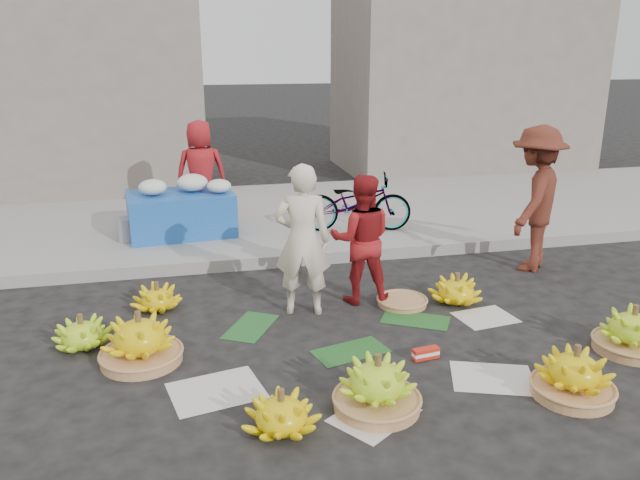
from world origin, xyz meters
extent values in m
plane|color=black|center=(0.00, 0.00, 0.00)|extent=(80.00, 80.00, 0.00)
cube|color=gray|center=(0.00, 2.20, 0.07)|extent=(40.00, 0.25, 0.15)
cube|color=gray|center=(0.00, 4.30, 0.06)|extent=(40.00, 4.00, 0.12)
cube|color=gray|center=(-4.00, 7.20, 2.00)|extent=(6.00, 3.00, 4.00)
cube|color=gray|center=(4.50, 7.70, 2.50)|extent=(5.00, 3.00, 5.00)
cylinder|color=#AA7447|center=(-1.89, 0.02, 0.04)|extent=(0.68, 0.68, 0.09)
cylinder|color=brown|center=(-1.89, 0.02, 0.41)|extent=(0.05, 0.05, 0.12)
cylinder|color=#AA7447|center=(-0.15, -1.11, 0.04)|extent=(0.64, 0.64, 0.09)
cylinder|color=brown|center=(-0.15, -1.11, 0.38)|extent=(0.05, 0.05, 0.12)
cylinder|color=brown|center=(-0.89, -1.23, 0.27)|extent=(0.05, 0.05, 0.12)
cylinder|color=#AA7447|center=(1.37, -1.28, 0.04)|extent=(0.61, 0.61, 0.09)
cylinder|color=brown|center=(1.37, -1.28, 0.37)|extent=(0.05, 0.05, 0.12)
cylinder|color=#AA7447|center=(2.31, -0.73, 0.04)|extent=(0.62, 0.62, 0.09)
cylinder|color=brown|center=(2.31, -0.73, 0.37)|extent=(0.05, 0.05, 0.12)
cylinder|color=brown|center=(1.27, 0.62, 0.27)|extent=(0.05, 0.05, 0.12)
cylinder|color=brown|center=(-2.41, 0.41, 0.26)|extent=(0.05, 0.05, 0.12)
cylinder|color=brown|center=(-1.77, 1.13, 0.24)|extent=(0.05, 0.05, 0.12)
cylinder|color=#AA7447|center=(0.70, 0.69, 0.03)|extent=(0.60, 0.60, 0.06)
cube|color=red|center=(0.49, -0.47, 0.05)|extent=(0.24, 0.11, 0.10)
imported|color=beige|center=(-0.34, 0.74, 0.76)|extent=(0.62, 0.48, 1.52)
imported|color=#AB1A1B|center=(0.31, 0.90, 0.68)|extent=(0.76, 0.65, 1.35)
imported|color=#98311B|center=(2.58, 1.42, 0.86)|extent=(1.24, 1.24, 1.72)
cube|color=#1A50AA|center=(-1.49, 3.39, 0.41)|extent=(1.46, 1.01, 0.57)
ellipsoid|color=silver|center=(-1.83, 3.34, 0.80)|extent=(0.37, 0.37, 0.20)
ellipsoid|color=silver|center=(-1.32, 3.45, 0.81)|extent=(0.41, 0.41, 0.23)
ellipsoid|color=silver|center=(-0.97, 3.28, 0.78)|extent=(0.32, 0.32, 0.18)
cylinder|color=gray|center=(-2.19, 3.24, 0.28)|extent=(0.27, 0.27, 0.31)
imported|color=#AB1A1B|center=(-1.17, 3.97, 0.86)|extent=(0.73, 0.48, 1.48)
imported|color=gray|center=(0.87, 3.05, 0.52)|extent=(0.81, 1.59, 0.80)
camera|label=1|loc=(-1.46, -4.97, 2.58)|focal=35.00mm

